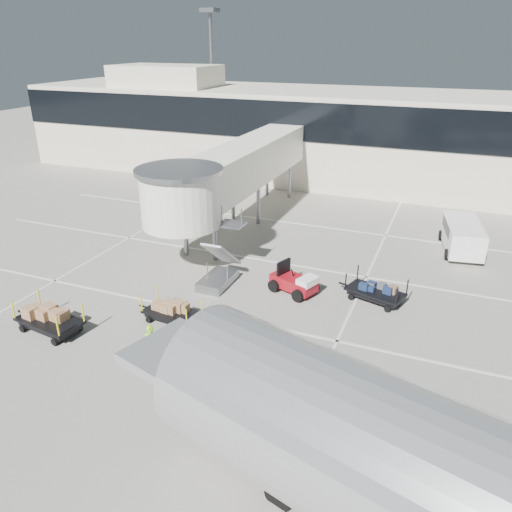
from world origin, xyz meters
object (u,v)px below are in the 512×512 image
(minivan, at_px, (462,234))
(baggage_tug, at_px, (295,282))
(belt_loader, at_px, (184,171))
(box_cart_near, at_px, (172,312))
(suitcase_cart, at_px, (375,292))
(box_cart_far, at_px, (51,320))
(ground_worker, at_px, (152,345))

(minivan, bearing_deg, baggage_tug, -139.60)
(minivan, xyz_separation_m, belt_loader, (-24.97, 8.80, -0.36))
(box_cart_near, relative_size, minivan, 0.65)
(suitcase_cart, distance_m, minivan, 9.62)
(box_cart_far, xyz_separation_m, minivan, (17.10, 17.31, 0.51))
(ground_worker, bearing_deg, minivan, 27.89)
(baggage_tug, xyz_separation_m, belt_loader, (-17.01, 18.27, 0.17))
(box_cart_near, height_order, ground_worker, ground_worker)
(suitcase_cart, height_order, minivan, minivan)
(minivan, bearing_deg, belt_loader, 151.04)
(ground_worker, relative_size, belt_loader, 0.41)
(suitcase_cart, distance_m, ground_worker, 11.70)
(baggage_tug, xyz_separation_m, box_cart_far, (-9.15, -7.85, 0.02))
(baggage_tug, distance_m, box_cart_near, 6.70)
(suitcase_cart, relative_size, ground_worker, 1.99)
(box_cart_near, height_order, minivan, minivan)
(belt_loader, bearing_deg, ground_worker, -39.15)
(minivan, relative_size, belt_loader, 1.18)
(box_cart_far, distance_m, minivan, 24.34)
(ground_worker, bearing_deg, baggage_tug, 37.84)
(suitcase_cart, distance_m, box_cart_near, 10.27)
(ground_worker, height_order, minivan, minivan)
(suitcase_cart, bearing_deg, minivan, 82.95)
(suitcase_cart, relative_size, minivan, 0.69)
(suitcase_cart, height_order, box_cart_near, suitcase_cart)
(suitcase_cart, xyz_separation_m, box_cart_near, (-8.56, -5.67, 0.05))
(suitcase_cart, xyz_separation_m, ground_worker, (-7.60, -8.89, 0.42))
(box_cart_far, relative_size, belt_loader, 0.89)
(minivan, height_order, belt_loader, belt_loader)
(minivan, bearing_deg, box_cart_far, -144.19)
(box_cart_far, bearing_deg, belt_loader, 114.79)
(baggage_tug, height_order, belt_loader, belt_loader)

